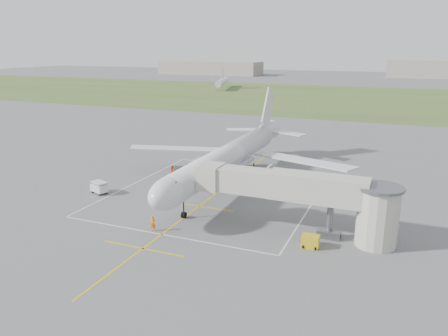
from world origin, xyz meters
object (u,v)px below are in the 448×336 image
at_px(airliner, 229,157).
at_px(jet_bridge, 311,196).
at_px(ramp_worker_wing, 173,171).
at_px(baggage_cart, 99,187).
at_px(ramp_worker_nose, 153,224).
at_px(gpu_unit, 310,241).

bearing_deg(airliner, jet_bridge, -42.19).
bearing_deg(ramp_worker_wing, jet_bridge, -149.25).
height_order(baggage_cart, ramp_worker_nose, ramp_worker_nose).
xyz_separation_m(airliner, baggage_cart, (-16.03, -11.45, -3.49)).
xyz_separation_m(baggage_cart, ramp_worker_wing, (5.83, 11.70, 0.07)).
distance_m(airliner, ramp_worker_wing, 10.75).
bearing_deg(ramp_worker_nose, gpu_unit, -19.25).
bearing_deg(jet_bridge, baggage_cart, 174.96).
bearing_deg(ramp_worker_wing, baggage_cart, 123.48).
height_order(jet_bridge, baggage_cart, jet_bridge).
bearing_deg(gpu_unit, ramp_worker_nose, -173.65).
bearing_deg(baggage_cart, ramp_worker_wing, 83.17).
relative_size(jet_bridge, ramp_worker_wing, 12.06).
xyz_separation_m(jet_bridge, baggage_cart, (-31.75, 2.80, -3.84)).
height_order(baggage_cart, ramp_worker_wing, ramp_worker_wing).
height_order(airliner, baggage_cart, airliner).
height_order(gpu_unit, baggage_cart, baggage_cart).
bearing_deg(jet_bridge, ramp_worker_nose, -160.71).
distance_m(gpu_unit, ramp_worker_wing, 32.13).
relative_size(gpu_unit, ramp_worker_wing, 0.98).
bearing_deg(airliner, ramp_worker_wing, 178.60).
bearing_deg(ramp_worker_nose, airliner, 58.01).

